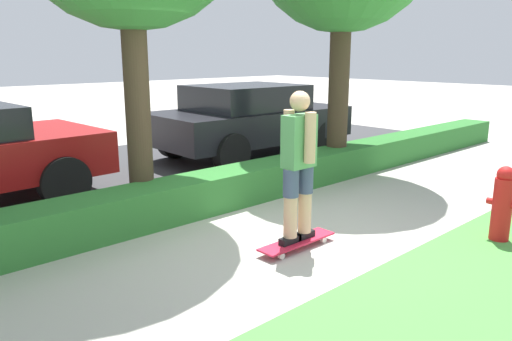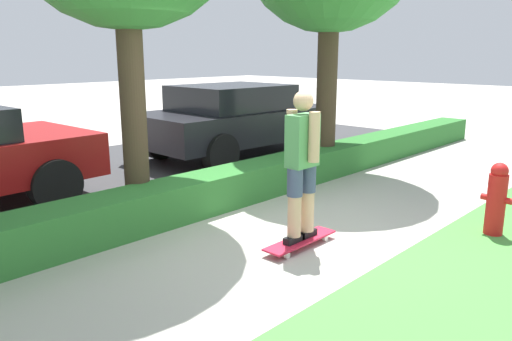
{
  "view_description": "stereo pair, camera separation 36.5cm",
  "coord_description": "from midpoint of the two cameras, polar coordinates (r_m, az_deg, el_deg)",
  "views": [
    {
      "loc": [
        -3.85,
        -3.5,
        2.03
      ],
      "look_at": [
        -0.05,
        0.6,
        0.72
      ],
      "focal_mm": 35.0,
      "sensor_mm": 36.0,
      "label": 1
    },
    {
      "loc": [
        -4.11,
        -3.24,
        2.03
      ],
      "look_at": [
        -0.05,
        0.6,
        0.72
      ],
      "focal_mm": 35.0,
      "sensor_mm": 36.0,
      "label": 2
    }
  ],
  "objects": [
    {
      "name": "ground_plane",
      "position": [
        5.6,
        2.99,
        -8.05
      ],
      "size": [
        60.0,
        60.0,
        0.0
      ],
      "primitive_type": "plane",
      "color": "#ADA89E"
    },
    {
      "name": "street_asphalt",
      "position": [
        8.79,
        -18.32,
        -0.77
      ],
      "size": [
        16.14,
        5.0,
        0.01
      ],
      "color": "#38383A",
      "rests_on": "ground_plane"
    },
    {
      "name": "hedge_row",
      "position": [
        6.61,
        -7.59,
        -2.59
      ],
      "size": [
        16.14,
        0.6,
        0.48
      ],
      "color": "#2D702D",
      "rests_on": "ground_plane"
    },
    {
      "name": "skateboard",
      "position": [
        5.4,
        3.15,
        -8.04
      ],
      "size": [
        0.97,
        0.24,
        0.09
      ],
      "color": "red",
      "rests_on": "ground_plane"
    },
    {
      "name": "skater_person",
      "position": [
        5.15,
        3.27,
        0.87
      ],
      "size": [
        0.48,
        0.41,
        1.58
      ],
      "color": "black",
      "rests_on": "skateboard"
    },
    {
      "name": "parked_car_middle",
      "position": [
        9.99,
        -3.48,
        5.95
      ],
      "size": [
        4.06,
        2.05,
        1.43
      ],
      "rotation": [
        0.0,
        0.0,
        -0.03
      ],
      "color": "black",
      "rests_on": "ground_plane"
    },
    {
      "name": "fire_hydrant",
      "position": [
        6.19,
        24.28,
        -3.0
      ],
      "size": [
        0.21,
        0.33,
        0.85
      ],
      "color": "red",
      "rests_on": "ground_plane"
    }
  ]
}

